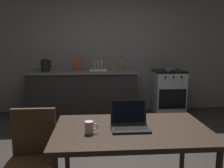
{
  "coord_description": "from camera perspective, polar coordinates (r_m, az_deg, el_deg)",
  "views": [
    {
      "loc": [
        -0.32,
        -2.75,
        1.44
      ],
      "look_at": [
        -0.05,
        0.93,
        0.8
      ],
      "focal_mm": 38.22,
      "sensor_mm": 36.0,
      "label": 1
    }
  ],
  "objects": [
    {
      "name": "dish_rack",
      "position": [
        4.77,
        -3.31,
        3.75
      ],
      "size": [
        0.34,
        0.26,
        0.21
      ],
      "color": "silver",
      "rests_on": "kitchen_counter"
    },
    {
      "name": "ground_plane",
      "position": [
        3.12,
        2.29,
        -17.67
      ],
      "size": [
        12.0,
        12.0,
        0.0
      ],
      "primitive_type": "plane",
      "color": "#2D2823"
    },
    {
      "name": "laptop",
      "position": [
        2.08,
        4.25,
        -9.22
      ],
      "size": [
        0.32,
        0.26,
        0.23
      ],
      "rotation": [
        0.0,
        0.0,
        0.2
      ],
      "color": "#232326",
      "rests_on": "dining_table"
    },
    {
      "name": "stove_oven",
      "position": [
        5.08,
        13.24,
        -1.77
      ],
      "size": [
        0.6,
        0.62,
        0.89
      ],
      "color": "#B7BABF",
      "rests_on": "ground_plane"
    },
    {
      "name": "back_wall",
      "position": [
        5.13,
        2.76,
        8.83
      ],
      "size": [
        6.4,
        0.1,
        2.71
      ],
      "primitive_type": "cube",
      "color": "slate",
      "rests_on": "ground_plane"
    },
    {
      "name": "coffee_mug",
      "position": [
        1.97,
        -5.43,
        -10.27
      ],
      "size": [
        0.11,
        0.07,
        0.1
      ],
      "color": "silver",
      "rests_on": "dining_table"
    },
    {
      "name": "bottle",
      "position": [
        4.74,
        2.26,
        4.68
      ],
      "size": [
        0.07,
        0.07,
        0.27
      ],
      "color": "#8C601E",
      "rests_on": "kitchen_counter"
    },
    {
      "name": "chair",
      "position": [
        2.21,
        -18.55,
        -15.72
      ],
      "size": [
        0.4,
        0.4,
        0.88
      ],
      "rotation": [
        0.0,
        0.0,
        0.29
      ],
      "color": "#4C331E",
      "rests_on": "ground_plane"
    },
    {
      "name": "dining_table",
      "position": [
        2.12,
        4.72,
        -12.21
      ],
      "size": [
        1.33,
        0.84,
        0.72
      ],
      "color": "#332319",
      "rests_on": "ground_plane"
    },
    {
      "name": "frying_pan",
      "position": [
        4.98,
        13.77,
        3.49
      ],
      "size": [
        0.23,
        0.4,
        0.05
      ],
      "color": "gray",
      "rests_on": "stove_oven"
    },
    {
      "name": "electric_kettle",
      "position": [
        4.86,
        -15.68,
        4.31
      ],
      "size": [
        0.19,
        0.17,
        0.24
      ],
      "color": "black",
      "rests_on": "kitchen_counter"
    },
    {
      "name": "kitchen_counter",
      "position": [
        4.85,
        -6.94,
        -2.08
      ],
      "size": [
        2.16,
        0.64,
        0.89
      ],
      "color": "#282623",
      "rests_on": "ground_plane"
    },
    {
      "name": "cereal_box",
      "position": [
        4.79,
        -8.15,
        4.77
      ],
      "size": [
        0.13,
        0.05,
        0.27
      ],
      "color": "#B2382D",
      "rests_on": "kitchen_counter"
    }
  ]
}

